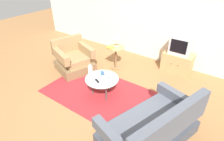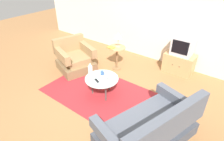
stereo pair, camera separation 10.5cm
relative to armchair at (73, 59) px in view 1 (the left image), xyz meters
name	(u,v)px [view 1 (the left image)]	position (x,y,z in m)	size (l,w,h in m)	color
ground_plane	(102,100)	(1.48, -0.62, -0.30)	(16.00, 16.00, 0.00)	olive
back_wall	(157,14)	(1.48, 1.92, 1.05)	(9.00, 0.12, 2.70)	beige
area_rug	(102,94)	(1.35, -0.45, -0.30)	(2.67, 1.58, 0.00)	maroon
armchair	(73,59)	(0.00, 0.00, 0.00)	(1.13, 1.12, 0.84)	brown
couch	(152,128)	(2.78, -0.97, -0.01)	(1.37, 1.84, 0.91)	#3E424B
coffee_table	(102,80)	(1.35, -0.45, 0.10)	(0.73, 0.73, 0.44)	#B2C6C1
side_table	(116,53)	(0.93, 0.70, 0.16)	(0.46, 0.46, 0.65)	tan
tv_stand	(177,62)	(2.36, 1.58, -0.04)	(0.77, 0.50, 0.52)	tan
television	(181,45)	(2.36, 1.58, 0.45)	(0.51, 0.39, 0.47)	#B7B7BC
table_lamp	(117,36)	(0.95, 0.72, 0.66)	(0.20, 0.20, 0.40)	#9E937A
vase	(90,70)	(1.06, -0.49, 0.28)	(0.10, 0.10, 0.30)	white
mug	(102,73)	(1.27, -0.33, 0.18)	(0.12, 0.08, 0.09)	#335184
bowl	(107,77)	(1.44, -0.38, 0.17)	(0.15, 0.15, 0.06)	silver
tv_remote_dark	(97,81)	(1.33, -0.60, 0.15)	(0.15, 0.10, 0.02)	black
tv_remote_silver	(109,73)	(1.36, -0.20, 0.15)	(0.18, 0.09, 0.02)	#B2B2B7
book	(110,47)	(0.83, 0.57, 0.36)	(0.20, 0.16, 0.02)	olive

